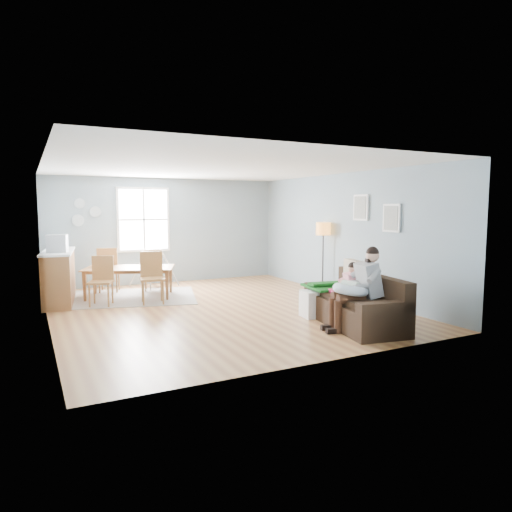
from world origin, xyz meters
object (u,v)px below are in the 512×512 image
dining_table (130,282)px  monitor (57,243)px  chair_ne (153,267)px  baby_swing (154,270)px  floor_lamp (323,235)px  counter (59,276)px  father (359,286)px  storage_cube (314,304)px  chair_se (152,273)px  chair_nw (108,267)px  toddler (347,281)px  sofa (357,307)px  chair_sw (102,277)px

dining_table → monitor: 1.71m
chair_ne → baby_swing: size_ratio=0.85×
floor_lamp → counter: size_ratio=0.81×
father → monitor: 5.86m
storage_cube → baby_swing: 4.75m
father → monitor: bearing=135.2°
floor_lamp → storage_cube: (-1.54, -1.92, -1.10)m
chair_se → chair_nw: 1.68m
father → toddler: bearing=73.7°
sofa → chair_nw: (-3.21, 4.87, 0.30)m
floor_lamp → monitor: bearing=168.3°
chair_se → chair_ne: (0.36, 1.32, -0.05)m
chair_se → baby_swing: bearing=74.6°
storage_cube → counter: 5.25m
chair_sw → chair_se: (0.95, -0.24, 0.05)m
toddler → chair_nw: (-3.17, 4.66, -0.10)m
sofa → chair_sw: size_ratio=2.25×
baby_swing → floor_lamp: bearing=-37.3°
floor_lamp → chair_ne: bearing=150.9°
chair_sw → toddler: bearing=-43.6°
chair_se → baby_swing: (0.52, 1.90, -0.21)m
chair_sw → monitor: bearing=158.8°
storage_cube → chair_se: size_ratio=0.45×
storage_cube → chair_se: (-2.27, 2.52, 0.37)m
toddler → baby_swing: (-2.03, 4.99, -0.30)m
sofa → baby_swing: 5.60m
sofa → counter: 6.01m
father → chair_sw: 5.09m
chair_ne → monitor: (-2.08, -0.77, 0.68)m
baby_swing → counter: bearing=-155.9°
father → toddler: size_ratio=1.67×
dining_table → counter: size_ratio=0.95×
floor_lamp → counter: 5.76m
toddler → chair_nw: chair_nw is taller
toddler → storage_cube: bearing=116.6°
chair_se → monitor: size_ratio=2.47×
chair_ne → baby_swing: chair_ne is taller
father → chair_ne: father is taller
sofa → dining_table: size_ratio=1.18×
toddler → chair_ne: toddler is taller
toddler → chair_ne: 4.93m
baby_swing → sofa: bearing=-68.2°
father → toddler: (0.14, 0.48, -0.01)m
storage_cube → chair_se: chair_se is taller
dining_table → chair_se: bearing=-47.8°
toddler → dining_table: 4.83m
floor_lamp → monitor: size_ratio=3.77×
father → counter: 6.08m
baby_swing → father: bearing=-70.9°
toddler → chair_nw: bearing=124.2°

